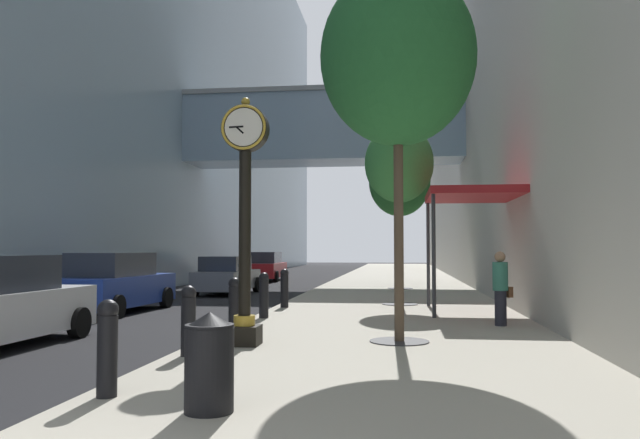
% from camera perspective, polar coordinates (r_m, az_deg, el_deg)
% --- Properties ---
extents(ground_plane, '(110.00, 110.00, 0.00)m').
position_cam_1_polar(ground_plane, '(30.50, 0.25, -6.18)').
color(ground_plane, black).
rests_on(ground_plane, ground).
extents(sidewalk_right, '(6.90, 80.00, 0.14)m').
position_cam_1_polar(sidewalk_right, '(33.26, 6.83, -5.75)').
color(sidewalk_right, '#ADA593').
rests_on(sidewalk_right, ground).
extents(building_block_left, '(23.43, 80.00, 28.57)m').
position_cam_1_polar(building_block_left, '(38.63, -17.29, 16.13)').
color(building_block_left, '#849EB2').
rests_on(building_block_left, ground).
extents(street_clock, '(0.84, 0.55, 4.47)m').
position_cam_1_polar(street_clock, '(11.38, -6.84, 1.04)').
color(street_clock, black).
rests_on(street_clock, sidewalk_right).
extents(bollard_nearest, '(0.25, 0.25, 1.13)m').
position_cam_1_polar(bollard_nearest, '(7.85, -18.75, -10.80)').
color(bollard_nearest, black).
rests_on(bollard_nearest, sidewalk_right).
extents(bollard_second, '(0.25, 0.25, 1.13)m').
position_cam_1_polar(bollard_second, '(10.42, -11.87, -8.84)').
color(bollard_second, black).
rests_on(bollard_second, sidewalk_right).
extents(bollard_third, '(0.25, 0.25, 1.13)m').
position_cam_1_polar(bollard_third, '(13.10, -7.80, -7.60)').
color(bollard_third, black).
rests_on(bollard_third, sidewalk_right).
extents(bollard_fourth, '(0.25, 0.25, 1.13)m').
position_cam_1_polar(bollard_fourth, '(15.82, -5.12, -6.76)').
color(bollard_fourth, black).
rests_on(bollard_fourth, sidewalk_right).
extents(bollard_fifth, '(0.25, 0.25, 1.13)m').
position_cam_1_polar(bollard_fifth, '(18.56, -3.24, -6.16)').
color(bollard_fifth, black).
rests_on(bollard_fifth, sidewalk_right).
extents(street_tree_near, '(2.93, 2.93, 7.03)m').
position_cam_1_polar(street_tree_near, '(12.32, 7.07, 14.36)').
color(street_tree_near, '#333335').
rests_on(street_tree_near, sidewalk_right).
extents(street_tree_mid_near, '(2.15, 2.15, 5.63)m').
position_cam_1_polar(street_tree_mid_near, '(19.84, 7.19, 5.00)').
color(street_tree_mid_near, '#333335').
rests_on(street_tree_mid_near, sidewalk_right).
extents(street_tree_mid_far, '(2.68, 2.68, 6.22)m').
position_cam_1_polar(street_tree_mid_far, '(27.70, 7.23, 3.44)').
color(street_tree_mid_far, '#333335').
rests_on(street_tree_mid_far, sidewalk_right).
extents(trash_bin, '(0.53, 0.53, 1.05)m').
position_cam_1_polar(trash_bin, '(6.89, -10.02, -12.51)').
color(trash_bin, black).
rests_on(trash_bin, sidewalk_right).
extents(pedestrian_walking, '(0.52, 0.47, 1.66)m').
position_cam_1_polar(pedestrian_walking, '(14.69, 16.09, -5.88)').
color(pedestrian_walking, '#23232D').
rests_on(pedestrian_walking, sidewalk_right).
extents(storefront_awning, '(2.40, 3.60, 3.30)m').
position_cam_1_polar(storefront_awning, '(17.73, 13.48, 2.00)').
color(storefront_awning, maroon).
rests_on(storefront_awning, sidewalk_right).
extents(car_blue_near, '(2.12, 4.76, 1.75)m').
position_cam_1_polar(car_blue_near, '(19.40, -18.14, -5.55)').
color(car_blue_near, navy).
rests_on(car_blue_near, ground).
extents(car_red_far, '(2.04, 4.71, 1.68)m').
position_cam_1_polar(car_red_far, '(36.84, -4.94, -4.30)').
color(car_red_far, '#AD191E').
rests_on(car_red_far, ground).
extents(car_grey_trailing, '(2.09, 4.10, 1.55)m').
position_cam_1_polar(car_grey_trailing, '(26.09, -8.47, -5.07)').
color(car_grey_trailing, slate).
rests_on(car_grey_trailing, ground).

